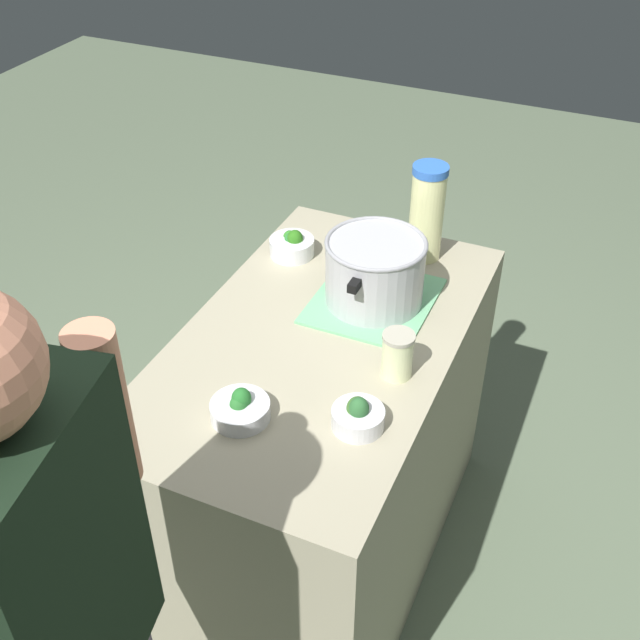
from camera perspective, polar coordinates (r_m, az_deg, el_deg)
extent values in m
plane|color=#617057|center=(2.68, 0.00, -16.17)|extent=(8.00, 8.00, 0.00)
cube|color=tan|center=(2.34, 0.00, -9.67)|extent=(1.19, 0.68, 0.89)
cube|color=#72BB86|center=(2.16, 3.87, 1.41)|extent=(0.35, 0.31, 0.01)
cylinder|color=#B7B7BC|center=(2.11, 3.97, 3.47)|extent=(0.26, 0.26, 0.18)
torus|color=#99999E|center=(2.06, 4.08, 5.54)|extent=(0.27, 0.27, 0.01)
cube|color=black|center=(2.20, 5.42, 6.52)|extent=(0.04, 0.02, 0.02)
cube|color=black|center=(1.96, 2.48, 2.48)|extent=(0.04, 0.02, 0.02)
cylinder|color=beige|center=(2.30, 7.68, 7.42)|extent=(0.10, 0.10, 0.27)
cylinder|color=blue|center=(2.23, 7.98, 10.67)|extent=(0.10, 0.10, 0.02)
ellipsoid|color=yellow|center=(2.26, 7.68, 8.49)|extent=(0.04, 0.04, 0.01)
cylinder|color=beige|center=(1.90, 5.59, -2.63)|extent=(0.08, 0.08, 0.11)
cylinder|color=#B2AD99|center=(1.86, 5.70, -1.20)|extent=(0.08, 0.08, 0.01)
cylinder|color=silver|center=(1.78, 2.75, -7.09)|extent=(0.12, 0.12, 0.05)
ellipsoid|color=#2D6431|center=(1.75, 2.81, -6.37)|extent=(0.05, 0.05, 0.05)
ellipsoid|color=#3C6A29|center=(1.76, 2.72, -6.37)|extent=(0.05, 0.05, 0.06)
cylinder|color=silver|center=(2.34, -2.04, 5.29)|extent=(0.13, 0.13, 0.05)
ellipsoid|color=#2F7C25|center=(2.35, -2.18, 5.92)|extent=(0.04, 0.04, 0.05)
ellipsoid|color=#2B7733|center=(2.34, -2.08, 5.77)|extent=(0.04, 0.04, 0.05)
ellipsoid|color=#2B6D19|center=(2.33, -1.81, 5.88)|extent=(0.05, 0.05, 0.05)
cylinder|color=silver|center=(1.81, -5.76, -6.50)|extent=(0.14, 0.14, 0.04)
ellipsoid|color=#256E2A|center=(1.79, -5.68, -5.63)|extent=(0.04, 0.04, 0.05)
ellipsoid|color=#2A6F2C|center=(1.79, -5.88, -6.10)|extent=(0.04, 0.04, 0.05)
cube|color=black|center=(1.29, -19.91, -16.64)|extent=(0.37, 0.26, 0.59)
cylinder|color=tan|center=(1.28, -15.28, -6.20)|extent=(0.08, 0.08, 0.30)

